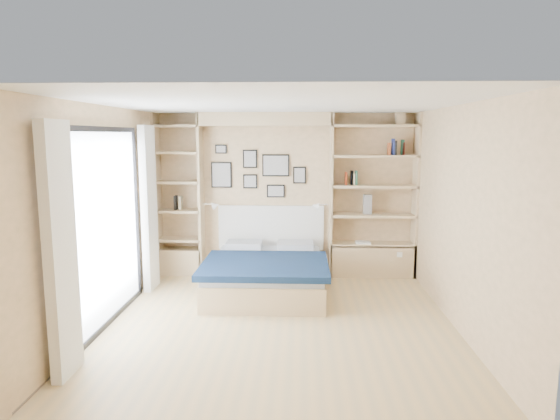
{
  "coord_description": "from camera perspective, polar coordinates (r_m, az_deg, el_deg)",
  "views": [
    {
      "loc": [
        0.24,
        -5.51,
        2.16
      ],
      "look_at": [
        -0.03,
        0.9,
        1.2
      ],
      "focal_mm": 32.0,
      "sensor_mm": 36.0,
      "label": 1
    }
  ],
  "objects": [
    {
      "name": "deck_chair",
      "position": [
        7.01,
        -27.5,
        -6.78
      ],
      "size": [
        0.54,
        0.89,
        0.89
      ],
      "rotation": [
        0.0,
        0.0,
        -0.01
      ],
      "color": "tan",
      "rests_on": "ground"
    },
    {
      "name": "room_shell",
      "position": [
        7.14,
        -2.65,
        -0.21
      ],
      "size": [
        4.5,
        4.5,
        4.5
      ],
      "color": "#DDB585",
      "rests_on": "ground"
    },
    {
      "name": "ground",
      "position": [
        5.93,
        -0.08,
        -12.87
      ],
      "size": [
        4.5,
        4.5,
        0.0
      ],
      "primitive_type": "plane",
      "color": "tan",
      "rests_on": "ground"
    },
    {
      "name": "shelf_decor",
      "position": [
        7.65,
        9.23,
        4.94
      ],
      "size": [
        3.52,
        0.23,
        2.03
      ],
      "color": "#9F3214",
      "rests_on": "ground"
    },
    {
      "name": "photo_gallery",
      "position": [
        7.78,
        -2.71,
        4.42
      ],
      "size": [
        1.48,
        0.02,
        0.82
      ],
      "color": "black",
      "rests_on": "ground"
    },
    {
      "name": "bed",
      "position": [
        7.01,
        -1.51,
        -7.14
      ],
      "size": [
        1.66,
        2.05,
        1.07
      ],
      "color": "tan",
      "rests_on": "ground"
    },
    {
      "name": "reading_lamps",
      "position": [
        7.6,
        -1.69,
        0.51
      ],
      "size": [
        1.92,
        0.12,
        0.15
      ],
      "color": "silver",
      "rests_on": "ground"
    }
  ]
}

